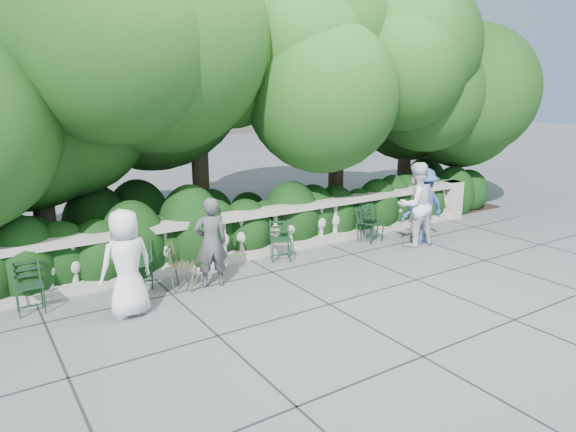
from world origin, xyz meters
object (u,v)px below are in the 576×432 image
person_businessman (126,263)px  person_casual_man (415,205)px  chair_c (282,263)px  chair_e (376,243)px  chair_f (373,242)px  chair_b (33,316)px  chair_a (142,291)px  chair_weathered (193,289)px  person_woman_grey (211,242)px  person_older_blue (423,206)px

person_businessman → person_casual_man: (6.39, 0.17, 0.09)m
person_casual_man → chair_c: bearing=-4.8°
chair_e → chair_f: 0.11m
chair_c → person_casual_man: (3.11, -0.60, 0.93)m
chair_b → person_businessman: (1.28, -0.77, 0.84)m
chair_a → chair_b: 1.73m
chair_f → chair_weathered: bearing=157.1°
chair_a → chair_f: same height
person_businessman → person_woman_grey: 1.64m
chair_weathered → chair_e: bearing=-55.2°
chair_e → person_businessman: 5.92m
chair_e → person_businessman: (-5.81, -0.74, 0.84)m
chair_e → person_woman_grey: size_ratio=0.52×
chair_a → person_older_blue: person_older_blue is taller
chair_f → person_older_blue: size_ratio=0.49×
chair_b → person_casual_man: bearing=-3.5°
person_woman_grey → person_older_blue: 5.10m
chair_weathered → person_businessman: 1.56m
chair_f → person_businessman: (-5.81, -0.85, 0.84)m
chair_weathered → person_casual_man: bearing=-62.0°
chair_weathered → person_older_blue: bearing=-61.4°
chair_a → chair_b: size_ratio=1.00×
chair_e → person_older_blue: size_ratio=0.49×
chair_e → person_casual_man: bearing=-51.2°
person_casual_man → person_older_blue: bearing=-166.8°
chair_a → person_woman_grey: size_ratio=0.52×
person_businessman → person_older_blue: bearing=173.0°
chair_c → person_woman_grey: person_woman_grey is taller
chair_f → chair_b: bearing=152.8°
chair_f → person_woman_grey: (-4.23, -0.45, 0.80)m
person_businessman → person_woman_grey: person_businessman is taller
chair_a → chair_weathered: 0.88m
chair_c → person_woman_grey: bearing=-143.0°
chair_c → chair_f: size_ratio=1.00×
chair_c → person_casual_man: bearing=14.1°
chair_weathered → person_woman_grey: bearing=-66.5°
chair_e → chair_weathered: (-4.58, -0.29, 0.00)m
chair_weathered → person_casual_man: 5.25m
person_woman_grey → person_casual_man: bearing=-169.7°
chair_a → chair_c: same height
chair_c → chair_e: bearing=24.4°
person_casual_man → person_older_blue: size_ratio=1.09×
chair_c → person_woman_grey: size_ratio=0.52×
chair_c → person_older_blue: size_ratio=0.49×
chair_c → person_businessman: (-3.28, -0.77, 0.84)m
person_businessman → person_woman_grey: (1.58, 0.40, -0.04)m
chair_e → person_businessman: size_ratio=0.50×
chair_a → person_casual_man: bearing=12.7°
chair_a → chair_e: size_ratio=1.00×
chair_a → chair_c: size_ratio=1.00×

